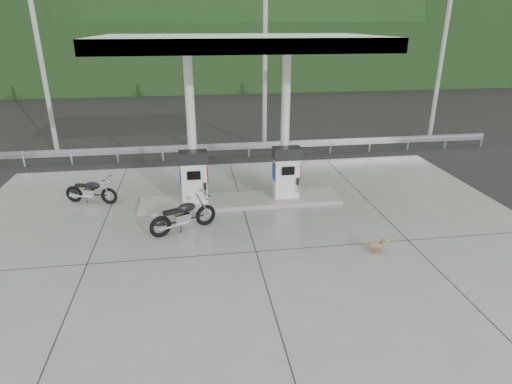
{
  "coord_description": "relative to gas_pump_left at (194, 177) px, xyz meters",
  "views": [
    {
      "loc": [
        -1.54,
        -11.3,
        5.95
      ],
      "look_at": [
        0.3,
        1.0,
        1.0
      ],
      "focal_mm": 30.0,
      "sensor_mm": 36.0,
      "label": 1
    }
  ],
  "objects": [
    {
      "name": "guardrail",
      "position": [
        1.6,
        5.5,
        -0.36
      ],
      "size": [
        26.0,
        0.16,
        1.42
      ],
      "primitive_type": null,
      "color": "#9D9EA4",
      "rests_on": "ground"
    },
    {
      "name": "canopy_column_right",
      "position": [
        3.2,
        0.4,
        1.6
      ],
      "size": [
        0.3,
        0.3,
        5.0
      ],
      "primitive_type": "cylinder",
      "color": "white",
      "rests_on": "pump_island"
    },
    {
      "name": "ground",
      "position": [
        1.6,
        -2.5,
        -1.07
      ],
      "size": [
        160.0,
        160.0,
        0.0
      ],
      "primitive_type": "plane",
      "color": "black",
      "rests_on": "ground"
    },
    {
      "name": "forested_hills",
      "position": [
        1.6,
        57.5,
        -1.07
      ],
      "size": [
        100.0,
        40.0,
        140.0
      ],
      "primitive_type": null,
      "color": "black",
      "rests_on": "ground"
    },
    {
      "name": "forecourt_apron",
      "position": [
        1.6,
        -2.5,
        -1.06
      ],
      "size": [
        18.0,
        14.0,
        0.02
      ],
      "primitive_type": "cube",
      "color": "slate",
      "rests_on": "ground"
    },
    {
      "name": "gas_pump_right",
      "position": [
        3.2,
        0.0,
        0.0
      ],
      "size": [
        0.95,
        0.55,
        1.8
      ],
      "primitive_type": null,
      "color": "white",
      "rests_on": "pump_island"
    },
    {
      "name": "canopy_column_left",
      "position": [
        0.0,
        0.4,
        1.6
      ],
      "size": [
        0.3,
        0.3,
        5.0
      ],
      "primitive_type": "cylinder",
      "color": "white",
      "rests_on": "pump_island"
    },
    {
      "name": "pump_island",
      "position": [
        1.6,
        0.0,
        -0.98
      ],
      "size": [
        7.0,
        1.4,
        0.15
      ],
      "primitive_type": "cube",
      "color": "gray",
      "rests_on": "forecourt_apron"
    },
    {
      "name": "utility_pole_b",
      "position": [
        3.6,
        7.0,
        2.93
      ],
      "size": [
        0.22,
        0.22,
        8.0
      ],
      "primitive_type": "cylinder",
      "color": "gray",
      "rests_on": "ground"
    },
    {
      "name": "motorcycle_left",
      "position": [
        -3.6,
        0.79,
        -0.63
      ],
      "size": [
        1.86,
        1.05,
        0.84
      ],
      "primitive_type": null,
      "rotation": [
        0.0,
        0.0,
        -0.29
      ],
      "color": "black",
      "rests_on": "forecourt_apron"
    },
    {
      "name": "utility_pole_c",
      "position": [
        12.6,
        7.0,
        2.93
      ],
      "size": [
        0.22,
        0.22,
        8.0
      ],
      "primitive_type": "cylinder",
      "color": "gray",
      "rests_on": "ground"
    },
    {
      "name": "tree_band",
      "position": [
        1.6,
        27.5,
        1.93
      ],
      "size": [
        80.0,
        6.0,
        6.0
      ],
      "primitive_type": "cube",
      "color": "black",
      "rests_on": "ground"
    },
    {
      "name": "utility_pole_a",
      "position": [
        -6.4,
        7.0,
        2.93
      ],
      "size": [
        0.22,
        0.22,
        8.0
      ],
      "primitive_type": "cylinder",
      "color": "gray",
      "rests_on": "ground"
    },
    {
      "name": "road",
      "position": [
        1.6,
        9.0,
        -1.07
      ],
      "size": [
        60.0,
        7.0,
        0.01
      ],
      "primitive_type": "cube",
      "color": "black",
      "rests_on": "ground"
    },
    {
      "name": "canopy_roof",
      "position": [
        1.6,
        0.0,
        4.3
      ],
      "size": [
        8.5,
        5.0,
        0.4
      ],
      "primitive_type": "cube",
      "color": "silver",
      "rests_on": "canopy_column_left"
    },
    {
      "name": "duck",
      "position": [
        4.84,
        -4.03,
        -0.85
      ],
      "size": [
        0.59,
        0.36,
        0.41
      ],
      "primitive_type": null,
      "rotation": [
        0.0,
        0.0,
        -0.38
      ],
      "color": "brown",
      "rests_on": "forecourt_apron"
    },
    {
      "name": "gas_pump_left",
      "position": [
        0.0,
        0.0,
        0.0
      ],
      "size": [
        0.95,
        0.55,
        1.8
      ],
      "primitive_type": null,
      "color": "white",
      "rests_on": "pump_island"
    },
    {
      "name": "motorcycle_right",
      "position": [
        -0.38,
        -1.89,
        -0.57
      ],
      "size": [
        2.1,
        1.42,
        0.95
      ],
      "primitive_type": null,
      "rotation": [
        0.0,
        0.0,
        0.43
      ],
      "color": "black",
      "rests_on": "forecourt_apron"
    }
  ]
}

